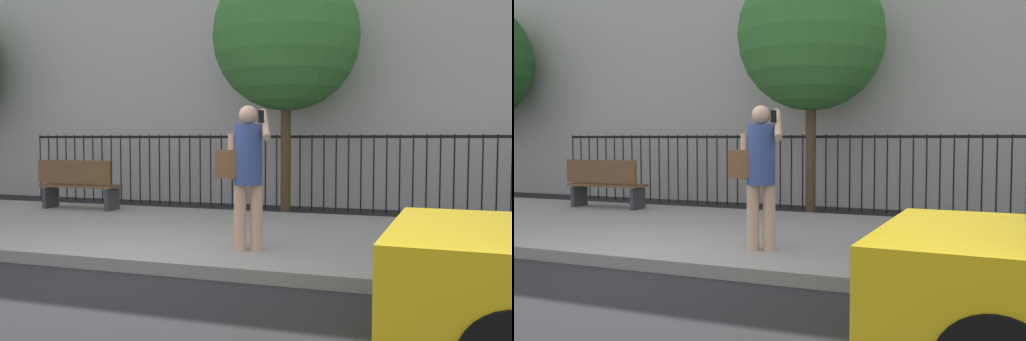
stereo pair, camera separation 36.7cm
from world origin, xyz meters
The scene contains 7 objects.
ground_plane centered at (0.00, 0.00, 0.00)m, with size 60.00×60.00×0.00m, color black.
sidewalk centered at (0.00, 2.20, 0.07)m, with size 28.00×4.40×0.15m, color gray.
building_facade centered at (0.00, 8.50, 4.56)m, with size 28.00×4.00×9.12m, color #BCB7B2.
iron_fence centered at (0.00, 5.90, 1.02)m, with size 12.03×0.04×1.60m.
pedestrian_on_phone centered at (1.17, 0.92, 1.18)m, with size 0.72×0.56×1.76m.
street_bench centered at (-3.18, 3.55, 0.65)m, with size 1.60×0.45×0.95m.
street_tree_near centered at (0.48, 5.34, 3.54)m, with size 2.96×2.96×5.03m.
Camera 2 is at (3.67, -5.15, 1.51)m, focal length 38.15 mm.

